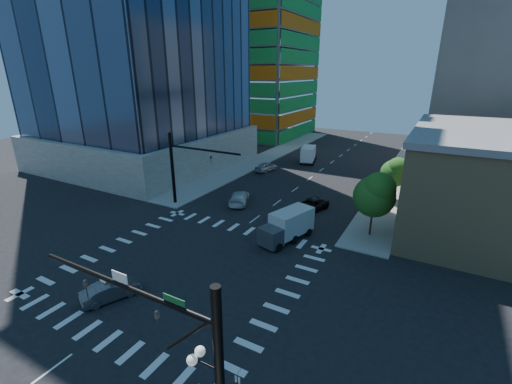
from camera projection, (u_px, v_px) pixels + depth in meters
The scene contains 15 objects.
ground at pixel (188, 269), 29.58m from camera, with size 160.00×160.00×0.00m, color black.
road_markings at pixel (188, 269), 29.58m from camera, with size 20.00×20.00×0.01m, color silver.
sidewalk_ne at pixel (402, 173), 56.90m from camera, with size 5.00×60.00×0.15m, color gray.
sidewalk_nw at pixel (268, 156), 68.26m from camera, with size 5.00×60.00×0.15m, color gray.
construction_building at pixel (256, 35), 84.94m from camera, with size 25.16×34.50×70.60m.
signal_mast_se at pixel (201, 368), 13.59m from camera, with size 10.51×2.48×9.00m.
signal_mast_nw at pixel (181, 163), 41.78m from camera, with size 10.20×0.40×9.00m.
tree_south at pixel (376, 194), 33.75m from camera, with size 4.16×4.16×6.82m.
tree_north at pixel (396, 172), 43.75m from camera, with size 3.54×3.52×5.78m.
car_nb_far at pixel (310, 205), 41.69m from camera, with size 2.40×5.20×1.44m, color black.
car_sb_near at pixel (239, 197), 44.07m from camera, with size 2.14×5.26×1.53m, color white.
car_sb_mid at pixel (266, 167), 58.14m from camera, with size 1.83×4.56×1.55m, color silver.
car_sb_cross at pixel (111, 290), 25.52m from camera, with size 1.47×4.23×1.39m, color #525257.
box_truck_near at pixel (285, 228), 34.12m from camera, with size 3.96×6.15×2.98m.
box_truck_far at pixel (309, 155), 64.01m from camera, with size 3.74×6.18×3.03m.
Camera 1 is at (17.57, -19.61, 16.17)m, focal length 24.00 mm.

